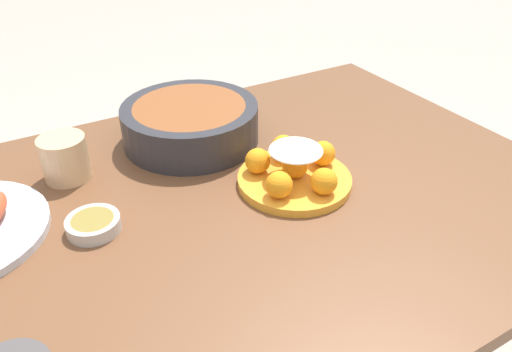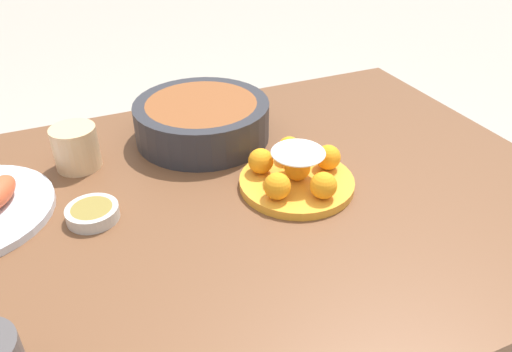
{
  "view_description": "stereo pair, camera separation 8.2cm",
  "coord_description": "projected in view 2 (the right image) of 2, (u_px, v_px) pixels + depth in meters",
  "views": [
    {
      "loc": [
        -0.29,
        -0.64,
        1.29
      ],
      "look_at": [
        0.08,
        -0.0,
        0.81
      ],
      "focal_mm": 35.0,
      "sensor_mm": 36.0,
      "label": 1
    },
    {
      "loc": [
        -0.22,
        -0.68,
        1.29
      ],
      "look_at": [
        0.08,
        -0.0,
        0.81
      ],
      "focal_mm": 35.0,
      "sensor_mm": 36.0,
      "label": 2
    }
  ],
  "objects": [
    {
      "name": "cup_far",
      "position": [
        76.0,
        148.0,
        0.96
      ],
      "size": [
        0.09,
        0.09,
        0.08
      ],
      "color": "#DBB27F",
      "rests_on": "dining_table"
    },
    {
      "name": "serving_bowl",
      "position": [
        202.0,
        119.0,
        1.05
      ],
      "size": [
        0.28,
        0.28,
        0.08
      ],
      "color": "#2D2D33",
      "rests_on": "dining_table"
    },
    {
      "name": "sauce_bowl",
      "position": [
        92.0,
        213.0,
        0.83
      ],
      "size": [
        0.09,
        0.09,
        0.02
      ],
      "color": "beige",
      "rests_on": "dining_table"
    },
    {
      "name": "cake_plate",
      "position": [
        297.0,
        173.0,
        0.91
      ],
      "size": [
        0.21,
        0.21,
        0.08
      ],
      "color": "gold",
      "rests_on": "dining_table"
    },
    {
      "name": "dining_table",
      "position": [
        216.0,
        250.0,
        0.93
      ],
      "size": [
        1.31,
        0.86,
        0.77
      ],
      "color": "brown",
      "rests_on": "ground_plane"
    }
  ]
}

